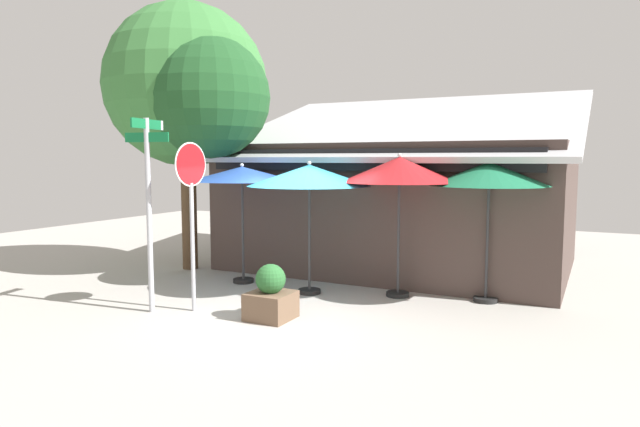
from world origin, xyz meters
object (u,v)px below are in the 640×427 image
patio_umbrella_teal_center (309,176)px  patio_umbrella_royal_blue_left (242,175)px  shade_tree (192,89)px  sidewalk_planter (271,296)px  stop_sign (191,195)px  patio_umbrella_crimson_right (399,171)px  patio_umbrella_forest_green_far_right (489,175)px  street_sign_post (149,196)px

patio_umbrella_teal_center → patio_umbrella_royal_blue_left: bearing=173.2°
shade_tree → sidewalk_planter: bearing=-34.8°
stop_sign → patio_umbrella_crimson_right: 3.83m
patio_umbrella_royal_blue_left → patio_umbrella_teal_center: (1.70, -0.20, 0.01)m
patio_umbrella_forest_green_far_right → patio_umbrella_teal_center: bearing=-164.0°
patio_umbrella_teal_center → patio_umbrella_crimson_right: (1.61, 0.57, 0.11)m
stop_sign → patio_umbrella_crimson_right: bearing=42.3°
patio_umbrella_royal_blue_left → shade_tree: (-1.73, 0.55, 1.93)m
shade_tree → patio_umbrella_teal_center: bearing=-12.3°
street_sign_post → patio_umbrella_teal_center: 3.00m
street_sign_post → patio_umbrella_crimson_right: size_ratio=1.21×
stop_sign → patio_umbrella_royal_blue_left: size_ratio=1.15×
patio_umbrella_royal_blue_left → sidewalk_planter: bearing=-45.9°
patio_umbrella_royal_blue_left → sidewalk_planter: 3.39m
patio_umbrella_crimson_right → sidewalk_planter: size_ratio=2.99×
patio_umbrella_crimson_right → street_sign_post: bearing=-139.3°
stop_sign → patio_umbrella_crimson_right: (2.81, 2.56, 0.39)m
stop_sign → patio_umbrella_royal_blue_left: (-0.50, 2.20, 0.27)m
patio_umbrella_teal_center → street_sign_post: bearing=-127.2°
stop_sign → patio_umbrella_teal_center: (1.20, 2.00, 0.28)m
sidewalk_planter → patio_umbrella_teal_center: bearing=97.9°
patio_umbrella_crimson_right → shade_tree: bearing=177.9°
stop_sign → sidewalk_planter: 2.19m
patio_umbrella_royal_blue_left → patio_umbrella_crimson_right: size_ratio=0.93×
street_sign_post → patio_umbrella_crimson_right: 4.52m
patio_umbrella_royal_blue_left → sidewalk_planter: size_ratio=2.77×
patio_umbrella_forest_green_far_right → street_sign_post: bearing=-146.6°
street_sign_post → patio_umbrella_crimson_right: (3.41, 2.94, 0.41)m
stop_sign → patio_umbrella_royal_blue_left: bearing=102.8°
street_sign_post → patio_umbrella_teal_center: bearing=52.8°
patio_umbrella_royal_blue_left → patio_umbrella_crimson_right: (3.31, 0.36, 0.12)m
street_sign_post → stop_sign: 0.71m
patio_umbrella_forest_green_far_right → shade_tree: (-6.62, -0.17, 1.87)m
patio_umbrella_crimson_right → patio_umbrella_forest_green_far_right: bearing=12.6°
patio_umbrella_royal_blue_left → shade_tree: bearing=162.5°
shade_tree → patio_umbrella_forest_green_far_right: bearing=1.4°
patio_umbrella_teal_center → patio_umbrella_crimson_right: 1.71m
stop_sign → patio_umbrella_teal_center: bearing=59.0°
patio_umbrella_teal_center → patio_umbrella_crimson_right: size_ratio=0.95×
patio_umbrella_teal_center → shade_tree: 4.00m
patio_umbrella_royal_blue_left → shade_tree: 2.65m
stop_sign → patio_umbrella_crimson_right: stop_sign is taller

